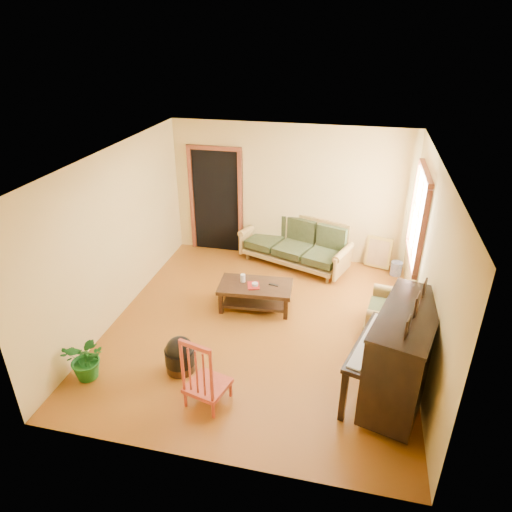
% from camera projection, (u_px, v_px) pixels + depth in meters
% --- Properties ---
extents(floor, '(5.00, 5.00, 0.00)m').
position_uv_depth(floor, '(260.00, 326.00, 7.01)').
color(floor, '#69360D').
rests_on(floor, ground).
extents(doorway, '(1.08, 0.16, 2.05)m').
position_uv_depth(doorway, '(216.00, 202.00, 9.00)').
color(doorway, black).
rests_on(doorway, floor).
extents(window, '(0.12, 1.36, 1.46)m').
position_uv_depth(window, '(419.00, 217.00, 7.02)').
color(window, white).
rests_on(window, right_wall).
extents(sofa, '(2.25, 1.52, 0.89)m').
position_uv_depth(sofa, '(294.00, 243.00, 8.64)').
color(sofa, olive).
rests_on(sofa, floor).
extents(coffee_table, '(1.21, 0.72, 0.42)m').
position_uv_depth(coffee_table, '(255.00, 296.00, 7.39)').
color(coffee_table, black).
rests_on(coffee_table, floor).
extents(armchair, '(0.88, 0.91, 0.82)m').
position_uv_depth(armchair, '(391.00, 308.00, 6.73)').
color(armchair, olive).
rests_on(armchair, floor).
extents(piano, '(1.22, 1.63, 1.29)m').
position_uv_depth(piano, '(402.00, 358.00, 5.35)').
color(piano, black).
rests_on(piano, floor).
extents(footstool, '(0.47, 0.47, 0.38)m').
position_uv_depth(footstool, '(180.00, 358.00, 6.04)').
color(footstool, black).
rests_on(footstool, floor).
extents(red_chair, '(0.58, 0.61, 0.99)m').
position_uv_depth(red_chair, '(207.00, 369.00, 5.40)').
color(red_chair, maroon).
rests_on(red_chair, floor).
extents(leaning_frame, '(0.49, 0.23, 0.63)m').
position_uv_depth(leaning_frame, '(378.00, 252.00, 8.58)').
color(leaning_frame, gold).
rests_on(leaning_frame, floor).
extents(ceramic_crock, '(0.27, 0.27, 0.26)m').
position_uv_depth(ceramic_crock, '(396.00, 268.00, 8.41)').
color(ceramic_crock, '#324698').
rests_on(ceramic_crock, floor).
extents(potted_plant, '(0.61, 0.54, 0.61)m').
position_uv_depth(potted_plant, '(87.00, 358.00, 5.86)').
color(potted_plant, '#1A5B1B').
rests_on(potted_plant, floor).
extents(book, '(0.25, 0.29, 0.02)m').
position_uv_depth(book, '(248.00, 286.00, 7.24)').
color(book, maroon).
rests_on(book, coffee_table).
extents(candle, '(0.08, 0.08, 0.13)m').
position_uv_depth(candle, '(243.00, 278.00, 7.36)').
color(candle, silver).
rests_on(candle, coffee_table).
extents(glass_jar, '(0.13, 0.13, 0.07)m').
position_uv_depth(glass_jar, '(255.00, 285.00, 7.23)').
color(glass_jar, silver).
rests_on(glass_jar, coffee_table).
extents(remote, '(0.16, 0.07, 0.02)m').
position_uv_depth(remote, '(274.00, 285.00, 7.28)').
color(remote, black).
rests_on(remote, coffee_table).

